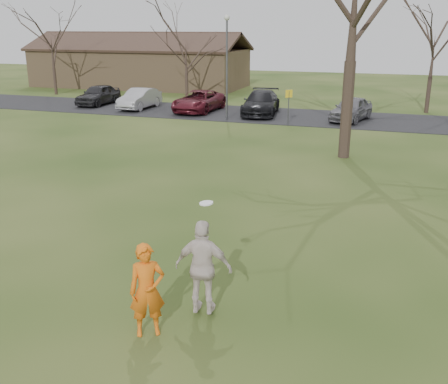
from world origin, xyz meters
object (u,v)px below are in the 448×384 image
Objects in this scene: player_defender at (147,290)px; car_3 at (261,103)px; car_2 at (199,101)px; building at (140,66)px; catching_play at (203,267)px; car_1 at (140,99)px; car_0 at (98,95)px; car_4 at (351,109)px; lamp_post at (227,55)px.

player_defender reaches higher than car_3.
car_2 is 17.25m from building.
catching_play is 42.85m from building.
catching_play reaches higher than car_1.
catching_play reaches higher than car_3.
car_2 is at bearing 111.38° from catching_play.
car_4 is at bearing -3.20° from car_0.
car_3 is 20.23m from building.
car_2 is 0.25× the size of building.
building reaches higher than car_3.
car_3 is 0.84× the size of lamp_post.
car_3 is 0.25× the size of building.
car_1 is 28.02m from catching_play.
car_1 is 1.85× the size of catching_play.
car_2 is (8.25, -0.65, -0.03)m from car_0.
car_1 is 0.21× the size of building.
car_0 is 0.85× the size of car_2.
car_3 is at bearing 59.33° from lamp_post.
building reaches higher than car_1.
car_1 is (-13.21, 25.21, -0.18)m from player_defender.
car_2 is 4.92m from lamp_post.
player_defender is 25.89m from car_3.
player_defender is 0.35× the size of car_3.
building is at bearing 103.15° from car_0.
player_defender is 0.44× the size of car_4.
car_3 is at bearing 68.01° from player_defender.
catching_play reaches higher than player_defender.
lamp_post reaches higher than car_0.
lamp_post reaches higher than player_defender.
catching_play is 23.18m from lamp_post.
car_3 is 2.27× the size of catching_play.
car_3 is at bearing 2.82° from car_1.
car_2 is 0.97× the size of car_3.
car_0 is at bearing 164.52° from lamp_post.
lamp_post is at bearing -150.83° from car_4.
car_1 is at bearing -167.27° from car_4.
car_0 is 1.87× the size of catching_play.
car_3 is (4.35, 0.17, 0.05)m from car_2.
lamp_post reaches higher than car_4.
car_2 is at bearing 175.18° from car_3.
building is (-2.93, 12.44, 1.16)m from car_0.
car_4 is (18.49, -1.00, -0.02)m from car_0.
catching_play reaches higher than car_2.
car_4 is 24.07m from catching_play.
player_defender is 31.08m from car_0.
player_defender is at bearing -56.87° from car_0.
building is (-15.53, 12.92, 1.13)m from car_3.
player_defender is 0.36× the size of car_2.
player_defender is at bearing -62.54° from building.
car_1 is 14.89m from building.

